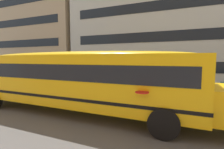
# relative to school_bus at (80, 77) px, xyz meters

# --- Properties ---
(ground_plane) EXTENTS (400.00, 400.00, 0.00)m
(ground_plane) POSITION_rel_school_bus_xyz_m (0.02, 1.95, -1.84)
(ground_plane) COLOR #54514F
(sidewalk_far) EXTENTS (120.00, 3.00, 0.01)m
(sidewalk_far) POSITION_rel_school_bus_xyz_m (0.02, 9.97, -1.83)
(sidewalk_far) COLOR gray
(sidewalk_far) RESTS_ON ground_plane
(lane_centreline) EXTENTS (110.00, 0.16, 0.01)m
(lane_centreline) POSITION_rel_school_bus_xyz_m (0.02, 1.95, -1.84)
(lane_centreline) COLOR silver
(lane_centreline) RESTS_ON ground_plane
(school_bus) EXTENTS (13.87, 3.33, 3.10)m
(school_bus) POSITION_rel_school_bus_xyz_m (0.00, 0.00, 0.00)
(school_bus) COLOR yellow
(school_bus) RESTS_ON ground_plane
(parked_car_black_by_entrance) EXTENTS (3.91, 1.90, 1.64)m
(parked_car_black_by_entrance) POSITION_rel_school_bus_xyz_m (-17.14, 7.10, -1.00)
(parked_car_black_by_entrance) COLOR black
(parked_car_black_by_entrance) RESTS_ON ground_plane
(apartment_block_far_left) EXTENTS (15.85, 13.33, 16.50)m
(apartment_block_far_left) POSITION_rel_school_bus_xyz_m (-17.77, 18.11, 6.41)
(apartment_block_far_left) COLOR tan
(apartment_block_far_left) RESTS_ON ground_plane
(apartment_block_far_centre) EXTENTS (19.85, 9.37, 13.30)m
(apartment_block_far_centre) POSITION_rel_school_bus_xyz_m (0.81, 16.13, 4.81)
(apartment_block_far_centre) COLOR #B7B7B2
(apartment_block_far_centre) RESTS_ON ground_plane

